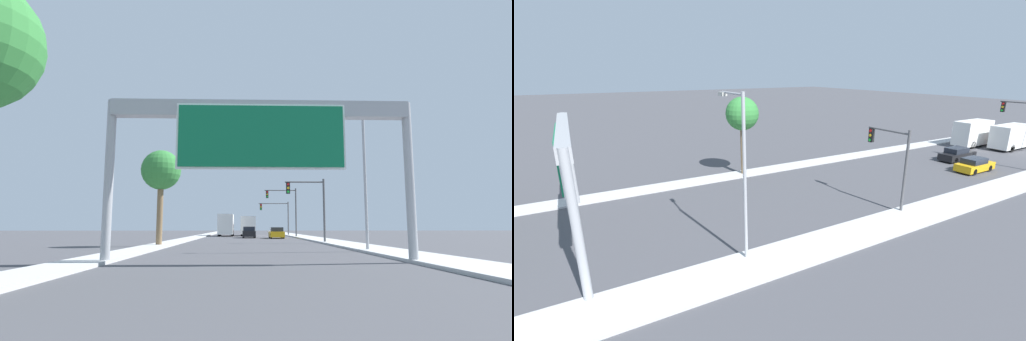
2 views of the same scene
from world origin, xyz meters
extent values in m
cube|color=#BABABA|center=(7.75, 60.00, 0.07)|extent=(3.00, 120.00, 0.15)
cube|color=#BABABA|center=(-7.25, 60.00, 0.07)|extent=(2.00, 120.00, 0.15)
cylinder|color=#9EA0A5|center=(-6.45, 18.00, 3.48)|extent=(0.39, 0.39, 6.96)
cylinder|color=#9EA0A5|center=(6.45, 18.00, 3.48)|extent=(0.39, 0.39, 6.96)
cube|color=#9EA0A5|center=(0.00, 18.00, 6.61)|extent=(12.90, 0.60, 0.70)
cube|color=white|center=(0.00, 17.70, 5.33)|extent=(7.23, 0.08, 2.85)
cube|color=#0F6B42|center=(0.00, 17.65, 5.33)|extent=(7.03, 0.16, 2.65)
cube|color=black|center=(0.00, 55.52, 0.55)|extent=(1.73, 4.60, 0.75)
cube|color=#1E232D|center=(0.00, 55.29, 1.21)|extent=(1.52, 2.39, 0.57)
cylinder|color=black|center=(-0.76, 56.95, 0.32)|extent=(0.22, 0.64, 0.64)
cylinder|color=black|center=(0.76, 56.95, 0.32)|extent=(0.22, 0.64, 0.64)
cylinder|color=black|center=(-0.76, 54.10, 0.32)|extent=(0.22, 0.64, 0.64)
cylinder|color=black|center=(0.76, 54.10, 0.32)|extent=(0.22, 0.64, 0.64)
cube|color=gold|center=(3.50, 52.83, 0.53)|extent=(1.78, 4.29, 0.70)
cube|color=#1E232D|center=(3.50, 52.62, 1.15)|extent=(1.57, 2.23, 0.54)
cylinder|color=black|center=(2.72, 54.16, 0.32)|extent=(0.22, 0.64, 0.64)
cylinder|color=black|center=(4.28, 54.16, 0.32)|extent=(0.22, 0.64, 0.64)
cylinder|color=black|center=(2.72, 51.50, 0.32)|extent=(0.22, 0.64, 0.64)
cylinder|color=black|center=(4.28, 51.50, 0.32)|extent=(0.22, 0.64, 0.64)
cube|color=red|center=(-3.50, 68.08, 1.31)|extent=(2.14, 2.15, 2.01)
cube|color=silver|center=(-3.50, 64.24, 1.85)|extent=(2.33, 5.53, 3.10)
cylinder|color=black|center=(-4.53, 67.97, 0.50)|extent=(0.28, 1.00, 1.00)
cylinder|color=black|center=(-2.47, 67.97, 0.50)|extent=(0.28, 1.00, 1.00)
cylinder|color=black|center=(-4.53, 62.85, 0.50)|extent=(0.28, 1.00, 1.00)
cylinder|color=black|center=(-2.47, 62.85, 0.50)|extent=(0.28, 1.00, 1.00)
cube|color=white|center=(0.00, 70.63, 1.21)|extent=(2.18, 2.23, 1.82)
cube|color=silver|center=(0.00, 66.64, 1.71)|extent=(2.37, 5.75, 2.82)
cylinder|color=black|center=(-1.04, 70.52, 0.50)|extent=(0.28, 1.00, 1.00)
cylinder|color=black|center=(1.04, 70.52, 0.50)|extent=(0.28, 1.00, 1.00)
cylinder|color=black|center=(-1.04, 65.20, 0.50)|extent=(0.28, 1.00, 1.00)
cylinder|color=black|center=(1.04, 65.20, 0.50)|extent=(0.28, 1.00, 1.00)
cylinder|color=#4C4C4F|center=(6.75, 38.00, 2.97)|extent=(0.20, 0.20, 5.94)
cylinder|color=#4C4C4F|center=(4.93, 38.00, 5.64)|extent=(3.64, 0.14, 0.14)
cube|color=black|center=(3.41, 38.00, 5.07)|extent=(0.35, 0.28, 1.05)
cylinder|color=red|center=(3.41, 37.84, 5.42)|extent=(0.22, 0.04, 0.22)
cylinder|color=yellow|center=(3.41, 37.84, 5.07)|extent=(0.22, 0.04, 0.22)
cylinder|color=green|center=(3.41, 37.84, 4.72)|extent=(0.22, 0.04, 0.22)
cylinder|color=#4C4C4F|center=(6.75, 58.00, 3.48)|extent=(0.20, 0.20, 6.95)
cylinder|color=#4C4C4F|center=(4.52, 58.00, 6.65)|extent=(4.47, 0.14, 0.14)
cube|color=black|center=(2.64, 58.00, 6.08)|extent=(0.35, 0.28, 1.05)
cylinder|color=red|center=(2.64, 57.84, 6.43)|extent=(0.22, 0.04, 0.22)
cylinder|color=yellow|center=(2.64, 57.84, 6.08)|extent=(0.22, 0.04, 0.22)
cylinder|color=green|center=(2.64, 57.84, 5.73)|extent=(0.22, 0.04, 0.22)
cylinder|color=#4C4C4F|center=(6.75, 68.00, 2.81)|extent=(0.20, 0.20, 5.63)
cylinder|color=#4C4C4F|center=(4.26, 68.00, 5.33)|extent=(4.97, 0.14, 0.14)
cube|color=black|center=(2.17, 68.00, 4.75)|extent=(0.35, 0.28, 1.05)
cylinder|color=red|center=(2.17, 67.84, 5.10)|extent=(0.22, 0.04, 0.22)
cylinder|color=yellow|center=(2.17, 67.84, 4.75)|extent=(0.22, 0.04, 0.22)
cylinder|color=green|center=(2.17, 67.84, 4.40)|extent=(0.22, 0.04, 0.22)
cylinder|color=brown|center=(-7.23, 32.30, 2.96)|extent=(0.46, 0.46, 5.92)
sphere|color=#337F38|center=(-7.23, 32.30, 5.92)|extent=(3.11, 3.11, 3.11)
cylinder|color=#9EA0A5|center=(6.85, 25.58, 4.42)|extent=(0.18, 0.18, 8.85)
cylinder|color=#9EA0A5|center=(5.62, 25.58, 8.70)|extent=(2.46, 0.12, 0.12)
cube|color=#B2B2A8|center=(4.39, 25.58, 8.60)|extent=(0.60, 0.28, 0.20)
camera|label=1|loc=(-0.74, 1.06, 1.53)|focal=28.00mm
camera|label=2|loc=(21.61, 18.40, 9.82)|focal=24.00mm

